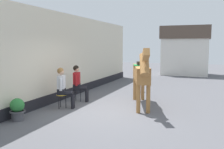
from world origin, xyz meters
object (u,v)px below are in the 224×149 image
seated_visitor_far (78,81)px  saddled_horse_center (141,74)px  spare_stool_white (139,83)px  seated_visitor_near (63,86)px  flower_planter_near (17,109)px

seated_visitor_far → saddled_horse_center: bearing=1.7°
saddled_horse_center → spare_stool_white: saddled_horse_center is taller
seated_visitor_near → seated_visitor_far: (-0.01, 1.09, 0.00)m
seated_visitor_near → flower_planter_near: bearing=-106.0°
seated_visitor_near → saddled_horse_center: (2.41, 1.16, 0.38)m
seated_visitor_near → seated_visitor_far: 1.09m
saddled_horse_center → flower_planter_near: (-2.89, -2.84, -0.82)m
seated_visitor_near → seated_visitor_far: bearing=90.7°
saddled_horse_center → spare_stool_white: size_ratio=6.26×
seated_visitor_near → seated_visitor_far: same height
seated_visitor_near → saddled_horse_center: 2.70m
seated_visitor_far → spare_stool_white: size_ratio=3.02×
seated_visitor_near → flower_planter_near: seated_visitor_near is taller
seated_visitor_far → spare_stool_white: bearing=60.3°
seated_visitor_far → flower_planter_near: bearing=-99.6°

